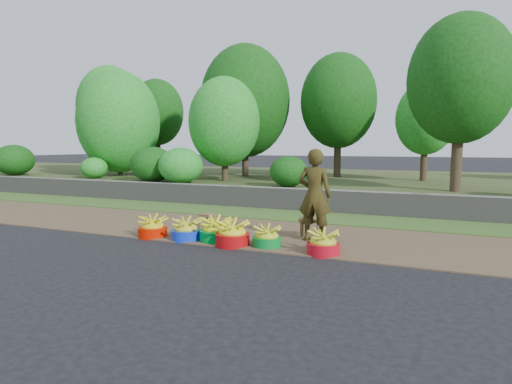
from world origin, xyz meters
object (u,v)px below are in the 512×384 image
at_px(stool_left, 209,217).
at_px(stool_right, 310,223).
at_px(basin_c, 216,231).
at_px(basin_d, 232,234).
at_px(basin_a, 153,228).
at_px(basin_e, 267,238).
at_px(basin_b, 186,231).
at_px(vendor_woman, 315,195).
at_px(basin_f, 323,244).

xyz_separation_m(stool_left, stool_right, (1.97, 0.03, 0.03)).
height_order(basin_c, basin_d, basin_d).
xyz_separation_m(basin_a, stool_right, (2.54, 0.99, 0.11)).
bearing_deg(basin_e, basin_b, -176.87).
height_order(stool_left, stool_right, stool_right).
height_order(basin_d, basin_e, basin_d).
xyz_separation_m(basin_e, stool_left, (-1.53, 0.85, 0.10)).
bearing_deg(basin_e, vendor_woman, 49.10).
bearing_deg(basin_c, basin_e, -1.55).
distance_m(basin_b, basin_d, 0.89).
bearing_deg(vendor_woman, basin_a, 16.03).
bearing_deg(vendor_woman, stool_left, -5.08).
distance_m(basin_a, stool_left, 1.12).
distance_m(basin_e, stool_left, 1.75).
relative_size(basin_d, stool_left, 1.48).
distance_m(basin_b, stool_left, 0.94).
xyz_separation_m(basin_f, vendor_woman, (-0.35, 0.77, 0.62)).
bearing_deg(basin_f, basin_d, -179.24).
distance_m(basin_f, stool_left, 2.64).
bearing_deg(basin_d, vendor_woman, 35.10).
xyz_separation_m(basin_c, stool_left, (-0.61, 0.82, 0.07)).
relative_size(basin_e, stool_left, 1.23).
distance_m(basin_d, stool_left, 1.39).
bearing_deg(basin_f, stool_right, 116.33).
xyz_separation_m(basin_f, stool_right, (-0.49, 0.99, 0.12)).
distance_m(stool_left, stool_right, 1.97).
height_order(basin_e, stool_left, basin_e).
bearing_deg(basin_a, stool_right, 21.26).
bearing_deg(stool_right, basin_a, -158.74).
bearing_deg(stool_left, stool_right, 0.98).
relative_size(basin_d, basin_f, 1.13).
bearing_deg(basin_a, basin_c, 6.34).
distance_m(basin_c, stool_left, 1.03).
distance_m(basin_c, basin_f, 1.86).
relative_size(basin_c, basin_d, 1.00).
bearing_deg(basin_b, stool_left, 95.88).
relative_size(stool_right, vendor_woman, 0.27).
distance_m(stool_left, vendor_woman, 2.18).
bearing_deg(stool_right, vendor_woman, -58.74).
bearing_deg(stool_left, basin_c, -53.71).
height_order(basin_c, basin_f, basin_c).
relative_size(basin_b, stool_left, 1.35).
distance_m(basin_f, vendor_woman, 1.05).
relative_size(basin_c, basin_e, 1.19).
xyz_separation_m(basin_d, stool_left, (-0.99, 0.97, 0.07)).
bearing_deg(basin_a, basin_e, 2.88).
distance_m(basin_b, basin_e, 1.44).
height_order(basin_e, vendor_woman, vendor_woman).
bearing_deg(basin_d, basin_e, 12.76).
relative_size(basin_c, stool_right, 1.32).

